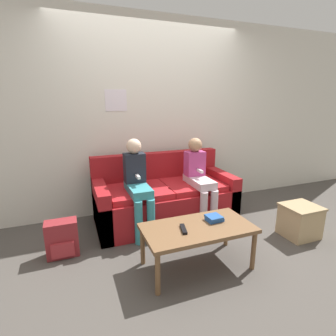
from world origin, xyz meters
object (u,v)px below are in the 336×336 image
person_left (138,182)px  storage_box (300,221)px  coffee_table (198,231)px  tv_remote (183,229)px  person_right (199,176)px  backpack (62,239)px  couch (164,199)px

person_left → storage_box: (1.70, -0.77, -0.44)m
coffee_table → tv_remote: 0.16m
person_left → tv_remote: bearing=-78.1°
tv_remote → coffee_table: bearing=20.2°
person_right → backpack: person_right is taller
backpack → person_right: bearing=7.3°
couch → person_right: 0.54m
couch → backpack: bearing=-161.9°
person_right → backpack: 1.70m
person_right → storage_box: (0.91, -0.77, -0.42)m
couch → person_left: person_left is taller
coffee_table → person_left: size_ratio=0.92×
coffee_table → person_right: 1.00m
coffee_table → tv_remote: size_ratio=5.80×
coffee_table → storage_box: coffee_table is taller
person_left → storage_box: person_left is taller
person_right → backpack: size_ratio=2.88×
couch → tv_remote: bearing=-101.2°
coffee_table → storage_box: bearing=3.7°
tv_remote → backpack: (-1.03, 0.66, -0.24)m
coffee_table → backpack: 1.36m
person_right → couch: bearing=153.5°
tv_remote → backpack: tv_remote is taller
couch → backpack: size_ratio=4.70×
couch → person_right: size_ratio=1.63×
couch → coffee_table: size_ratio=1.72×
person_left → coffee_table: bearing=-68.6°
person_right → tv_remote: 1.08m
coffee_table → person_left: person_left is taller
couch → person_right: bearing=-26.5°
storage_box → person_right: bearing=140.0°
person_right → backpack: (-1.64, -0.21, -0.43)m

